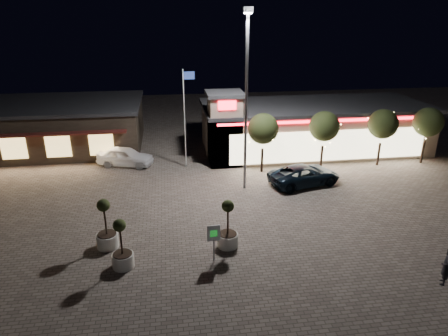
{
  "coord_description": "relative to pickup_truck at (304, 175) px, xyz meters",
  "views": [
    {
      "loc": [
        -3.34,
        -18.35,
        12.0
      ],
      "look_at": [
        0.19,
        6.0,
        2.42
      ],
      "focal_mm": 32.0,
      "sensor_mm": 36.0,
      "label": 1
    }
  ],
  "objects": [
    {
      "name": "ground",
      "position": [
        -6.54,
        -8.01,
        -0.75
      ],
      "size": [
        90.0,
        90.0,
        0.0
      ],
      "primitive_type": "plane",
      "color": "#71645B",
      "rests_on": "ground"
    },
    {
      "name": "retail_building",
      "position": [
        2.97,
        7.81,
        1.46
      ],
      "size": [
        20.4,
        8.4,
        6.1
      ],
      "color": "gray",
      "rests_on": "ground"
    },
    {
      "name": "restaurant_building",
      "position": [
        -20.54,
        11.97,
        1.41
      ],
      "size": [
        16.4,
        11.0,
        4.3
      ],
      "color": "#382D23",
      "rests_on": "ground"
    },
    {
      "name": "floodlight_pole",
      "position": [
        -4.54,
        -0.01,
        6.27
      ],
      "size": [
        0.6,
        0.4,
        12.38
      ],
      "color": "gray",
      "rests_on": "ground"
    },
    {
      "name": "flagpole",
      "position": [
        -8.44,
        4.99,
        3.99
      ],
      "size": [
        0.95,
        0.1,
        8.0
      ],
      "color": "white",
      "rests_on": "ground"
    },
    {
      "name": "string_tree_a",
      "position": [
        -2.54,
        2.99,
        2.81
      ],
      "size": [
        2.42,
        2.42,
        4.79
      ],
      "color": "#332319",
      "rests_on": "ground"
    },
    {
      "name": "string_tree_b",
      "position": [
        2.46,
        2.99,
        2.81
      ],
      "size": [
        2.42,
        2.42,
        4.79
      ],
      "color": "#332319",
      "rests_on": "ground"
    },
    {
      "name": "string_tree_c",
      "position": [
        7.46,
        2.99,
        2.81
      ],
      "size": [
        2.42,
        2.42,
        4.79
      ],
      "color": "#332319",
      "rests_on": "ground"
    },
    {
      "name": "string_tree_d",
      "position": [
        11.46,
        2.99,
        2.81
      ],
      "size": [
        2.42,
        2.42,
        4.79
      ],
      "color": "#332319",
      "rests_on": "ground"
    },
    {
      "name": "pickup_truck",
      "position": [
        0.0,
        0.0,
        0.0
      ],
      "size": [
        5.85,
        3.7,
        1.5
      ],
      "primitive_type": "imported",
      "rotation": [
        0.0,
        0.0,
        1.81
      ],
      "color": "black",
      "rests_on": "ground"
    },
    {
      "name": "white_sedan",
      "position": [
        -13.56,
        5.99,
        0.04
      ],
      "size": [
        5.03,
        3.2,
        1.59
      ],
      "primitive_type": "imported",
      "rotation": [
        0.0,
        0.0,
        1.26
      ],
      "color": "white",
      "rests_on": "ground"
    },
    {
      "name": "pedestrian",
      "position": [
        2.66,
        -12.32,
        0.2
      ],
      "size": [
        0.76,
        0.83,
        1.9
      ],
      "primitive_type": "imported",
      "rotation": [
        0.0,
        0.0,
        -2.15
      ],
      "color": "black",
      "rests_on": "ground"
    },
    {
      "name": "planter_left",
      "position": [
        -13.47,
        -6.77,
        0.14
      ],
      "size": [
        1.18,
        1.18,
        2.89
      ],
      "color": "silver",
      "rests_on": "ground"
    },
    {
      "name": "planter_mid",
      "position": [
        -12.47,
        -8.76,
        0.08
      ],
      "size": [
        1.1,
        1.1,
        2.7
      ],
      "color": "silver",
      "rests_on": "ground"
    },
    {
      "name": "planter_right",
      "position": [
        -6.96,
        -7.63,
        0.11
      ],
      "size": [
        1.14,
        1.14,
        2.79
      ],
      "color": "silver",
      "rests_on": "ground"
    },
    {
      "name": "valet_sign",
      "position": [
        -7.87,
        -8.87,
        0.68
      ],
      "size": [
        0.68,
        0.12,
        2.05
      ],
      "color": "gray",
      "rests_on": "ground"
    }
  ]
}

